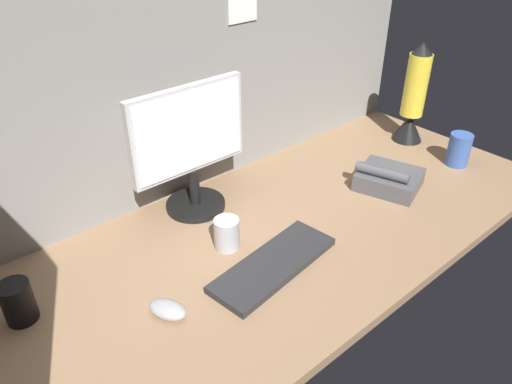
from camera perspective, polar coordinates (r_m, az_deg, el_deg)
The scene contains 10 objects.
ground_plane at distance 142.50cm, azimuth 2.94°, elevation -4.55°, with size 180.00×80.00×3.00cm, color #8C6B4C.
cubicle_wall_back at distance 150.67cm, azimuth -6.73°, elevation 14.12°, with size 180.00×5.50×74.69cm.
monitor at distance 140.79cm, azimuth -7.75°, elevation 5.39°, with size 36.73×18.00×38.46cm.
keyboard at distance 127.03cm, azimuth 2.08°, elevation -8.46°, with size 37.00×13.00×2.00cm, color #262628.
mouse at distance 116.28cm, azimuth -10.31°, elevation -13.37°, with size 5.60×9.60×3.40cm, color #99999E.
mug_steel at distance 131.72cm, azimuth -3.44°, elevation -4.87°, with size 6.92×6.92×8.84cm.
mug_ceramic_blue at distance 184.53cm, azimuth 22.71°, elevation 4.64°, with size 11.51×7.67×11.50cm.
mug_black_travel at distance 123.39cm, azimuth -26.12°, elevation -11.50°, with size 7.04×7.04×10.20cm.
lava_lamp at distance 193.21cm, azimuth 17.94°, elevation 10.09°, with size 11.45×11.45×37.46cm.
desk_phone at distance 163.54cm, azimuth 15.25°, elevation 1.50°, with size 22.22×23.47×8.80cm.
Camera 1 is at (-79.59, -81.62, 84.01)cm, focal length 34.14 mm.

